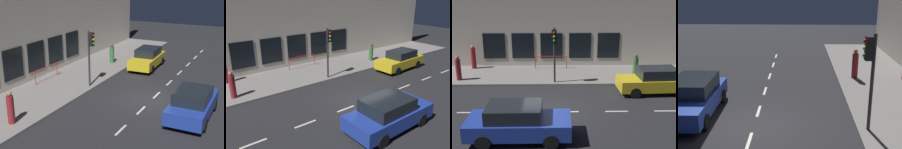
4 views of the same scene
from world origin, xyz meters
The scene contains 10 objects.
ground_plane centered at (0.00, 0.00, 0.00)m, with size 60.00×60.00×0.00m, color #232326.
sidewalk centered at (6.25, 0.00, 0.07)m, with size 4.50×32.00×0.15m.
building_facade centered at (8.80, 0.00, 3.96)m, with size 0.65×32.00×7.93m.
lane_centre_line centered at (0.00, -1.00, 0.00)m, with size 0.12×27.20×0.01m.
traffic_light centered at (4.26, -0.28, 2.71)m, with size 0.47×0.32×3.63m.
parked_car_0 centered at (-2.70, 1.22, 0.79)m, with size 1.99×4.46×1.58m.
parked_car_1 centered at (2.69, -6.39, 0.79)m, with size 1.99×4.43×1.58m.
pedestrian_0 centered at (5.62, -5.94, 0.88)m, with size 0.37×0.37×1.60m.
pedestrian_2 centered at (4.99, 6.22, 0.93)m, with size 0.47×0.47×1.67m.
red_railing centered at (7.63, 0.04, 0.89)m, with size 0.05×2.44×0.97m.
Camera 2 is at (-9.13, 9.17, 6.36)m, focal length 38.13 mm.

